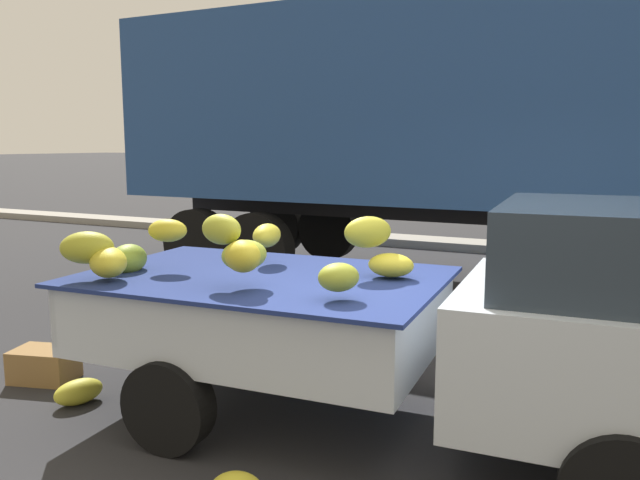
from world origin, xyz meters
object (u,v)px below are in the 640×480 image
at_px(fallen_banana_bunch_near_tailgate, 79,392).
at_px(produce_crate, 44,365).
at_px(pickup_truck, 513,328).
at_px(semi_trailer, 530,107).

distance_m(fallen_banana_bunch_near_tailgate, produce_crate, 0.71).
bearing_deg(pickup_truck, produce_crate, -177.91).
height_order(semi_trailer, fallen_banana_bunch_near_tailgate, semi_trailer).
xyz_separation_m(semi_trailer, fallen_banana_bunch_near_tailgate, (-2.61, -5.45, -2.44)).
relative_size(pickup_truck, fallen_banana_bunch_near_tailgate, 12.08).
relative_size(semi_trailer, produce_crate, 23.12).
xyz_separation_m(pickup_truck, fallen_banana_bunch_near_tailgate, (-3.23, -0.60, -0.78)).
distance_m(semi_trailer, fallen_banana_bunch_near_tailgate, 6.52).
xyz_separation_m(pickup_truck, produce_crate, (-3.89, -0.35, -0.74)).
bearing_deg(semi_trailer, pickup_truck, -82.23).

